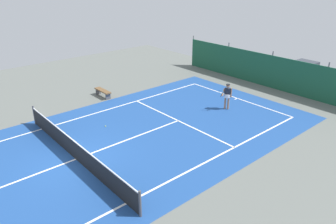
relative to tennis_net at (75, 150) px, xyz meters
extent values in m
plane|color=slate|center=(0.00, 0.00, -0.51)|extent=(36.00, 36.00, 0.00)
cube|color=#1E478C|center=(0.00, 0.00, -0.51)|extent=(11.02, 26.60, 0.01)
cube|color=white|center=(0.00, 11.90, -0.50)|extent=(8.22, 0.10, 0.01)
cube|color=white|center=(-4.11, 0.00, -0.50)|extent=(0.10, 23.80, 0.01)
cube|color=white|center=(4.11, 0.00, -0.50)|extent=(0.10, 23.80, 0.01)
cube|color=white|center=(0.00, 6.40, -0.50)|extent=(8.22, 0.10, 0.01)
cube|color=white|center=(0.00, 0.00, -0.50)|extent=(0.10, 12.80, 0.01)
cube|color=white|center=(0.00, 11.75, -0.50)|extent=(0.10, 0.30, 0.01)
cube|color=black|center=(0.00, 0.00, -0.04)|extent=(9.92, 0.03, 0.95)
cube|color=white|center=(0.00, 0.00, 0.46)|extent=(9.92, 0.04, 0.05)
cylinder|color=#47474C|center=(-5.01, 0.00, 0.04)|extent=(0.10, 0.10, 1.10)
cylinder|color=#47474C|center=(5.01, 0.00, 0.04)|extent=(0.10, 0.10, 1.10)
cube|color=#195138|center=(0.00, 15.61, 0.69)|extent=(16.22, 0.06, 2.40)
cylinder|color=#595B60|center=(-8.11, 15.67, 0.84)|extent=(0.08, 0.08, 2.70)
cylinder|color=#595B60|center=(-4.05, 15.67, 0.84)|extent=(0.08, 0.08, 2.70)
cylinder|color=#595B60|center=(0.00, 15.67, 0.84)|extent=(0.08, 0.08, 2.70)
cylinder|color=#595B60|center=(4.05, 15.67, 0.84)|extent=(0.08, 0.08, 2.70)
cube|color=#234C1E|center=(0.00, 16.21, 0.04)|extent=(14.60, 0.70, 1.10)
cylinder|color=#9E7051|center=(0.77, 9.95, -0.10)|extent=(0.12, 0.12, 0.82)
cylinder|color=#9E7051|center=(0.59, 9.86, -0.10)|extent=(0.12, 0.12, 0.82)
cylinder|color=white|center=(0.68, 9.90, 0.39)|extent=(0.40, 0.40, 0.22)
cube|color=#1E232D|center=(0.68, 9.90, 0.59)|extent=(0.41, 0.33, 0.56)
sphere|color=#9E7051|center=(0.68, 9.90, 1.02)|extent=(0.22, 0.22, 0.22)
cylinder|color=black|center=(0.68, 9.90, 1.11)|extent=(0.23, 0.23, 0.04)
cylinder|color=#9E7051|center=(0.89, 10.00, 0.62)|extent=(0.09, 0.09, 0.58)
cylinder|color=#9E7051|center=(0.52, 9.70, 0.62)|extent=(0.31, 0.52, 0.41)
cylinder|color=black|center=(0.61, 9.41, 0.51)|extent=(0.15, 0.26, 0.13)
torus|color=teal|center=(0.61, 9.41, 0.73)|extent=(0.33, 0.24, 0.29)
sphere|color=#CCDB33|center=(-2.10, 2.81, -0.48)|extent=(0.07, 0.07, 0.07)
cube|color=maroon|center=(1.15, 18.29, 0.21)|extent=(1.95, 4.26, 0.80)
cube|color=#2D333D|center=(1.15, 18.29, 0.89)|extent=(1.60, 1.94, 0.56)
cylinder|color=black|center=(2.00, 16.95, -0.19)|extent=(0.24, 0.65, 0.64)
cylinder|color=black|center=(0.20, 17.02, -0.19)|extent=(0.24, 0.65, 0.64)
cylinder|color=black|center=(2.09, 19.56, -0.19)|extent=(0.24, 0.65, 0.64)
cylinder|color=black|center=(0.30, 19.62, -0.19)|extent=(0.24, 0.65, 0.64)
cube|color=brown|center=(-6.31, 5.15, -0.06)|extent=(1.60, 0.40, 0.08)
cube|color=#4C4C51|center=(-6.96, 5.15, -0.29)|extent=(0.08, 0.36, 0.45)
cube|color=#4C4C51|center=(-5.66, 5.15, -0.29)|extent=(0.08, 0.36, 0.45)
camera|label=1|loc=(12.46, -5.16, 7.45)|focal=34.53mm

